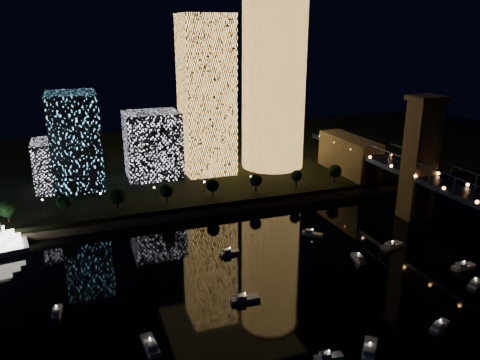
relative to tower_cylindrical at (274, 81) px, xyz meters
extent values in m
plane|color=black|center=(-33.72, -124.13, -49.08)|extent=(520.00, 520.00, 0.00)
cube|color=black|center=(-33.72, 35.87, -46.58)|extent=(420.00, 160.00, 5.00)
cube|color=#6B5E4C|center=(-33.72, -42.13, -47.58)|extent=(420.00, 6.00, 3.00)
cylinder|color=#FFB851|center=(0.00, 0.00, -1.13)|extent=(32.00, 32.00, 85.90)
cube|color=#FFB851|center=(-34.71, 2.30, -6.04)|extent=(23.91, 23.91, 76.06)
cube|color=white|center=(-61.93, 2.91, -28.22)|extent=(25.77, 21.81, 31.72)
cube|color=#59BFF3|center=(-96.99, 0.36, -22.69)|extent=(21.38, 27.80, 42.77)
cube|color=white|center=(-104.45, -0.75, -32.91)|extent=(22.34, 20.31, 22.34)
cube|color=#6B5E4C|center=(31.28, -74.13, -25.08)|extent=(11.00, 9.00, 48.00)
cube|color=#6B5E4C|center=(31.28, -74.13, -0.08)|extent=(13.00, 11.00, 2.00)
cube|color=#6B5E4C|center=(31.28, -24.13, -37.58)|extent=(12.00, 40.00, 23.00)
cube|color=#162249|center=(26.28, -88.13, -27.58)|extent=(0.50, 0.50, 7.00)
cube|color=#162249|center=(26.28, -64.13, -27.58)|extent=(0.50, 0.50, 7.00)
sphere|color=orange|center=(25.78, -79.13, -29.28)|extent=(1.20, 1.20, 1.20)
sphere|color=orange|center=(25.78, -34.13, -29.28)|extent=(1.20, 1.20, 1.20)
cube|color=silver|center=(5.11, -94.91, -48.48)|extent=(9.66, 5.42, 1.20)
cube|color=silver|center=(3.79, -95.30, -47.38)|extent=(3.77, 3.21, 1.00)
sphere|color=white|center=(5.11, -94.91, -46.48)|extent=(0.36, 0.36, 0.36)
cube|color=silver|center=(-106.81, -97.69, -48.48)|extent=(2.86, 6.70, 1.20)
cube|color=silver|center=(-106.93, -98.66, -47.38)|extent=(1.95, 2.46, 1.00)
sphere|color=white|center=(-106.81, -97.69, -46.48)|extent=(0.36, 0.36, 0.36)
cube|color=silver|center=(-46.41, -139.29, -48.48)|extent=(7.04, 2.78, 1.20)
cube|color=silver|center=(-47.44, -139.20, -47.38)|extent=(2.55, 1.99, 1.00)
sphere|color=white|center=(-46.41, -139.29, -46.48)|extent=(0.36, 0.36, 0.36)
cube|color=silver|center=(-16.74, -76.13, -48.48)|extent=(7.14, 7.19, 1.20)
cube|color=silver|center=(-17.55, -75.31, -47.38)|extent=(3.31, 3.31, 1.00)
sphere|color=white|center=(-16.74, -76.13, -46.48)|extent=(0.36, 0.36, 0.36)
cube|color=silver|center=(-56.14, -109.18, -48.48)|extent=(8.61, 3.44, 1.20)
cube|color=silver|center=(-57.40, -109.06, -47.38)|extent=(3.13, 2.44, 1.00)
sphere|color=white|center=(-56.14, -109.18, -46.48)|extent=(0.36, 0.36, 0.36)
cube|color=silver|center=(12.17, -125.34, -48.48)|extent=(7.98, 5.99, 1.20)
cube|color=silver|center=(11.15, -125.92, -47.38)|extent=(3.36, 3.09, 1.00)
sphere|color=white|center=(12.17, -125.34, -46.48)|extent=(0.36, 0.36, 0.36)
cube|color=silver|center=(-11.64, -98.99, -48.48)|extent=(3.37, 7.36, 1.20)
cube|color=silver|center=(-11.81, -100.04, -47.38)|extent=(2.22, 2.75, 1.00)
sphere|color=white|center=(-11.64, -98.99, -46.48)|extent=(0.36, 0.36, 0.36)
cube|color=silver|center=(-13.07, -138.54, -48.48)|extent=(7.77, 5.17, 1.20)
cube|color=silver|center=(-14.09, -138.99, -47.38)|extent=(3.16, 2.82, 1.00)
sphere|color=white|center=(-13.07, -138.54, -46.48)|extent=(0.36, 0.36, 0.36)
cube|color=silver|center=(-85.15, -120.27, -48.48)|extent=(3.79, 9.18, 1.20)
cube|color=silver|center=(-85.01, -121.60, -47.38)|extent=(2.64, 3.35, 1.00)
sphere|color=white|center=(-85.15, -120.27, -46.48)|extent=(0.36, 0.36, 0.36)
cube|color=silver|center=(-35.62, -140.14, -48.48)|extent=(8.24, 9.00, 1.20)
cube|color=silver|center=(-36.51, -141.20, -47.38)|extent=(3.93, 4.03, 1.00)
sphere|color=white|center=(-35.62, -140.14, -46.48)|extent=(0.36, 0.36, 0.36)
cube|color=silver|center=(-50.98, -80.23, -48.48)|extent=(6.81, 2.68, 1.20)
cube|color=silver|center=(-51.97, -80.31, -47.38)|extent=(2.47, 1.92, 1.00)
sphere|color=white|center=(-50.98, -80.23, -46.48)|extent=(0.36, 0.36, 0.36)
cube|color=silver|center=(17.39, -115.57, -48.48)|extent=(8.32, 2.94, 1.20)
cube|color=silver|center=(16.16, -115.61, -47.38)|extent=(2.96, 2.25, 1.00)
sphere|color=white|center=(17.39, -115.57, -46.48)|extent=(0.36, 0.36, 0.36)
cylinder|color=black|center=(-123.72, -36.13, -42.08)|extent=(0.70, 0.70, 4.00)
sphere|color=black|center=(-123.72, -36.13, -38.58)|extent=(6.73, 6.73, 6.73)
cylinder|color=black|center=(-103.72, -36.13, -42.08)|extent=(0.70, 0.70, 4.00)
sphere|color=black|center=(-103.72, -36.13, -38.58)|extent=(5.72, 5.72, 5.72)
cylinder|color=black|center=(-83.72, -36.13, -42.08)|extent=(0.70, 0.70, 4.00)
sphere|color=black|center=(-83.72, -36.13, -38.58)|extent=(6.47, 6.47, 6.47)
cylinder|color=black|center=(-63.72, -36.13, -42.08)|extent=(0.70, 0.70, 4.00)
sphere|color=black|center=(-63.72, -36.13, -38.58)|extent=(5.89, 5.89, 5.89)
cylinder|color=black|center=(-43.72, -36.13, -42.08)|extent=(0.70, 0.70, 4.00)
sphere|color=black|center=(-43.72, -36.13, -38.58)|extent=(5.77, 5.77, 5.77)
cylinder|color=black|center=(-23.72, -36.13, -42.08)|extent=(0.70, 0.70, 4.00)
sphere|color=black|center=(-23.72, -36.13, -38.58)|extent=(5.57, 5.57, 5.57)
cylinder|color=black|center=(-3.72, -36.13, -42.08)|extent=(0.70, 0.70, 4.00)
sphere|color=black|center=(-3.72, -36.13, -38.58)|extent=(5.13, 5.13, 5.13)
cylinder|color=black|center=(16.28, -36.13, -42.08)|extent=(0.70, 0.70, 4.00)
sphere|color=black|center=(16.28, -36.13, -38.58)|extent=(6.20, 6.20, 6.20)
cylinder|color=black|center=(-111.72, -30.13, -41.58)|extent=(0.24, 0.24, 5.00)
sphere|color=#FFCC7F|center=(-111.72, -30.13, -38.78)|extent=(0.70, 0.70, 0.70)
cylinder|color=black|center=(-89.72, -30.13, -41.58)|extent=(0.24, 0.24, 5.00)
sphere|color=#FFCC7F|center=(-89.72, -30.13, -38.78)|extent=(0.70, 0.70, 0.70)
cylinder|color=black|center=(-67.72, -30.13, -41.58)|extent=(0.24, 0.24, 5.00)
sphere|color=#FFCC7F|center=(-67.72, -30.13, -38.78)|extent=(0.70, 0.70, 0.70)
cylinder|color=black|center=(-45.72, -30.13, -41.58)|extent=(0.24, 0.24, 5.00)
sphere|color=#FFCC7F|center=(-45.72, -30.13, -38.78)|extent=(0.70, 0.70, 0.70)
cylinder|color=black|center=(-23.72, -30.13, -41.58)|extent=(0.24, 0.24, 5.00)
sphere|color=#FFCC7F|center=(-23.72, -30.13, -38.78)|extent=(0.70, 0.70, 0.70)
cylinder|color=black|center=(-1.72, -30.13, -41.58)|extent=(0.24, 0.24, 5.00)
sphere|color=#FFCC7F|center=(-1.72, -30.13, -38.78)|extent=(0.70, 0.70, 0.70)
camera|label=1|loc=(-97.32, -218.33, 25.58)|focal=35.00mm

